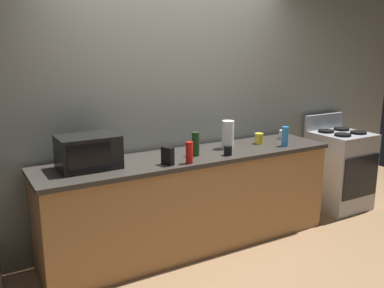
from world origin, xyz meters
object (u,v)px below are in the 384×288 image
object	(u,v)px
mug_yellow	(259,138)
stove_range	(339,169)
bottle_hot_sauce	(189,153)
mug_white	(283,134)
microwave	(88,152)
mug_black	(228,150)
cordless_phone	(168,156)
bottle_spray_cleaner	(285,136)
bottle_wine	(196,144)
paper_towel_roll	(228,134)

from	to	relation	value
mug_yellow	stove_range	bearing A→B (deg)	-2.27
mug_yellow	bottle_hot_sauce	bearing A→B (deg)	-163.86
bottle_hot_sauce	mug_white	world-z (taller)	bottle_hot_sauce
microwave	bottle_hot_sauce	distance (m)	0.83
mug_black	cordless_phone	bearing A→B (deg)	-179.16
stove_range	bottle_spray_cleaner	world-z (taller)	bottle_spray_cleaner
mug_black	mug_white	world-z (taller)	mug_white
bottle_spray_cleaner	mug_black	distance (m)	0.70
microwave	mug_black	bearing A→B (deg)	-10.62
bottle_wine	bottle_spray_cleaner	bearing A→B (deg)	-6.68
cordless_phone	mug_white	size ratio (longest dim) A/B	1.63
microwave	mug_black	world-z (taller)	microwave
paper_towel_roll	cordless_phone	xyz separation A→B (m)	(-0.77, -0.24, -0.06)
stove_range	paper_towel_roll	world-z (taller)	paper_towel_roll
microwave	bottle_spray_cleaner	bearing A→B (deg)	-6.20
cordless_phone	bottle_wine	world-z (taller)	bottle_wine
cordless_phone	mug_white	xyz separation A→B (m)	(1.54, 0.30, -0.03)
microwave	mug_yellow	bearing A→B (deg)	-0.04
cordless_phone	mug_black	xyz separation A→B (m)	(0.62, 0.01, -0.03)
paper_towel_roll	mug_yellow	xyz separation A→B (m)	(0.38, -0.00, -0.08)
microwave	bottle_spray_cleaner	size ratio (longest dim) A/B	2.46
bottle_spray_cleaner	bottle_hot_sauce	distance (m)	1.14
stove_range	mug_yellow	bearing A→B (deg)	177.73
stove_range	bottle_wine	distance (m)	2.06
paper_towel_roll	cordless_phone	distance (m)	0.81
bottle_wine	mug_white	world-z (taller)	bottle_wine
cordless_phone	mug_yellow	size ratio (longest dim) A/B	1.39
microwave	mug_white	distance (m)	2.14
microwave	bottle_wine	size ratio (longest dim) A/B	2.20
mug_black	bottle_hot_sauce	bearing A→B (deg)	-172.58
stove_range	bottle_spray_cleaner	xyz separation A→B (m)	(-1.02, -0.16, 0.54)
bottle_spray_cleaner	mug_white	world-z (taller)	bottle_spray_cleaner
stove_range	mug_white	xyz separation A→B (m)	(-0.80, 0.11, 0.48)
microwave	bottle_wine	distance (m)	0.96
cordless_phone	mug_white	distance (m)	1.57
cordless_phone	bottle_hot_sauce	distance (m)	0.19
mug_yellow	mug_white	bearing A→B (deg)	9.32
stove_range	mug_white	size ratio (longest dim) A/B	11.75
microwave	mug_white	size ratio (longest dim) A/B	5.22
cordless_phone	microwave	bearing A→B (deg)	138.96
bottle_hot_sauce	mug_black	xyz separation A→B (m)	(0.44, 0.06, -0.05)
mug_white	mug_yellow	size ratio (longest dim) A/B	0.85
stove_range	mug_yellow	xyz separation A→B (m)	(-1.18, 0.05, 0.49)
mug_black	mug_white	size ratio (longest dim) A/B	0.97
paper_towel_roll	mug_white	xyz separation A→B (m)	(0.77, 0.06, -0.09)
microwave	cordless_phone	distance (m)	0.65
bottle_wine	mug_black	size ratio (longest dim) A/B	2.45
bottle_hot_sauce	mug_black	size ratio (longest dim) A/B	2.09
paper_towel_roll	bottle_hot_sauce	distance (m)	0.66
mug_yellow	cordless_phone	bearing A→B (deg)	-168.52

